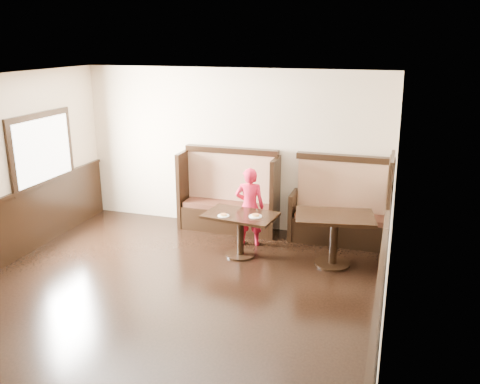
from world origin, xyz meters
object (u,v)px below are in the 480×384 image
at_px(booth_main, 229,200).
at_px(booth_neighbor, 341,214).
at_px(table_neighbor, 334,228).
at_px(child, 250,207).
at_px(table_main, 240,224).

height_order(booth_main, booth_neighbor, same).
height_order(table_neighbor, child, child).
bearing_deg(booth_main, table_neighbor, -26.42).
xyz_separation_m(table_main, child, (0.01, 0.48, 0.12)).
bearing_deg(booth_main, booth_neighbor, -0.05).
xyz_separation_m(booth_main, child, (0.55, -0.60, 0.13)).
relative_size(booth_neighbor, table_main, 1.43).
bearing_deg(table_neighbor, booth_main, 143.47).
bearing_deg(child, table_main, 79.81).
bearing_deg(table_main, booth_neighbor, 44.09).
height_order(booth_main, child, booth_main).
height_order(table_main, child, child).
bearing_deg(booth_neighbor, child, -156.90).
relative_size(booth_neighbor, table_neighbor, 1.32).
distance_m(table_neighbor, child, 1.47).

